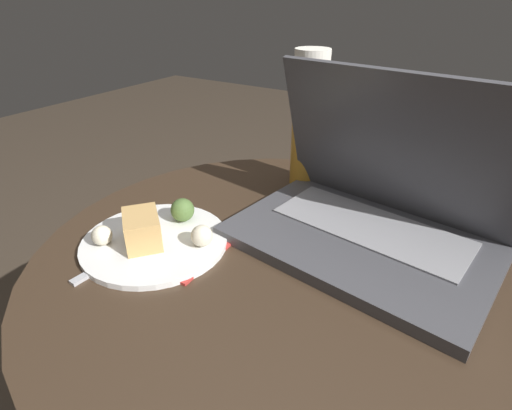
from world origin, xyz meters
The scene contains 6 objects.
table centered at (0.00, 0.00, 0.41)m, with size 0.73×0.73×0.53m.
napkin centered at (-0.16, -0.07, 0.53)m, with size 0.19×0.14×0.00m.
laptop centered at (0.10, 0.10, 0.58)m, with size 0.40×0.30×0.25m.
beer_glass centered at (-0.07, 0.23, 0.66)m, with size 0.06×0.06×0.25m.
snack_plate centered at (-0.17, -0.08, 0.54)m, with size 0.22×0.22×0.06m.
fork centered at (-0.19, -0.10, 0.53)m, with size 0.03×0.19×0.00m.
Camera 1 is at (0.23, -0.43, 0.87)m, focal length 28.00 mm.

